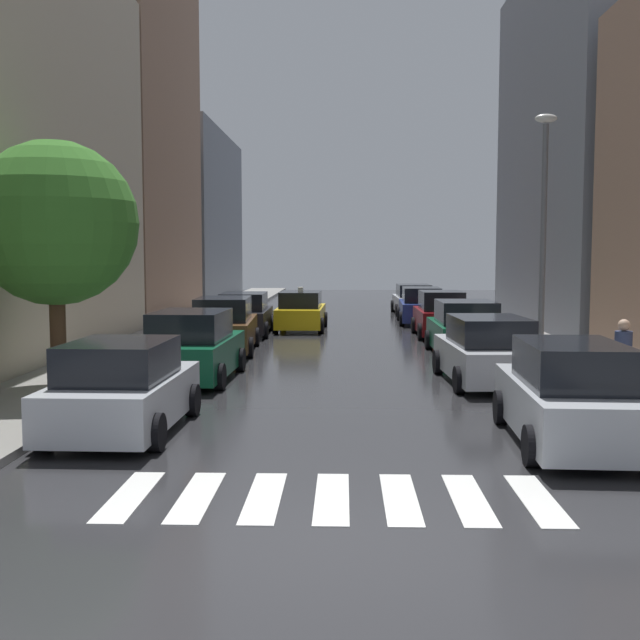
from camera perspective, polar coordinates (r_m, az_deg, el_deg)
ground_plane at (r=32.73m, az=1.50°, el=-0.79°), size 28.00×72.00×0.04m
sidewalk_left at (r=33.39m, az=-9.73°, el=-0.58°), size 3.00×72.00×0.15m
sidewalk_right at (r=33.33m, az=12.74°, el=-0.65°), size 3.00×72.00×0.15m
crosswalk_stripes at (r=10.60m, az=0.88°, el=-12.83°), size 5.85×2.20×0.01m
building_left_mid at (r=40.71m, az=-14.79°, el=16.47°), size 6.00×12.78×23.00m
building_left_far at (r=55.15m, az=-9.98°, el=7.39°), size 6.00×16.85×11.37m
building_right_mid at (r=35.49m, az=20.00°, el=11.93°), size 6.00×14.68×15.50m
parked_car_left_nearest at (r=14.57m, az=-14.21°, el=-4.93°), size 2.19×4.28×1.68m
parked_car_left_second at (r=20.13m, az=-9.29°, el=-2.02°), size 2.27×4.57×1.78m
parked_car_left_third at (r=25.75m, az=-7.01°, el=-0.47°), size 2.27×4.84×1.80m
parked_car_left_fourth at (r=31.20m, az=-5.54°, el=0.38°), size 2.19×4.67×1.66m
parked_car_right_nearest at (r=13.87m, az=17.71°, el=-5.36°), size 2.14×4.59×1.76m
parked_car_right_second at (r=19.84m, az=12.11°, el=-2.30°), size 2.31×4.57×1.67m
parked_car_right_third at (r=25.17m, az=10.52°, el=-0.70°), size 2.18×4.37×1.73m
parked_car_right_fourth at (r=30.51m, az=8.79°, el=0.32°), size 2.00×4.07×1.78m
parked_car_right_fifth at (r=36.26m, az=7.38°, el=0.99°), size 2.22×4.66×1.66m
parked_car_right_sixth at (r=41.63m, az=6.81°, el=1.45°), size 2.16×4.62×1.58m
taxi_midroad at (r=32.89m, az=-1.40°, el=0.61°), size 2.16×4.49×1.81m
pedestrian_foreground at (r=17.69m, az=21.22°, el=-2.56°), size 0.36×0.36×1.70m
street_tree_left at (r=18.72m, az=-18.77°, el=6.66°), size 3.73×3.73×5.62m
lamp_post_right at (r=22.16m, az=15.99°, el=6.91°), size 0.60×0.28×6.80m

